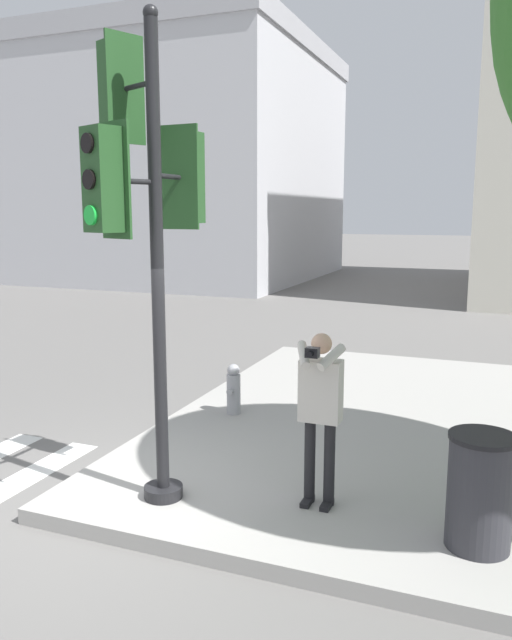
{
  "coord_description": "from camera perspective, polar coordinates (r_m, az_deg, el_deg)",
  "views": [
    {
      "loc": [
        3.76,
        -4.94,
        3.03
      ],
      "look_at": [
        1.49,
        0.82,
        1.95
      ],
      "focal_mm": 35.0,
      "sensor_mm": 36.0,
      "label": 1
    }
  ],
  "objects": [
    {
      "name": "sidewalk_corner",
      "position": [
        8.94,
        18.87,
        -9.94
      ],
      "size": [
        8.0,
        8.0,
        0.16
      ],
      "color": "#9E9B96",
      "rests_on": "ground_plane"
    },
    {
      "name": "traffic_signal_pole",
      "position": [
        6.16,
        -10.21,
        11.23
      ],
      "size": [
        0.93,
        1.43,
        4.69
      ],
      "color": "black",
      "rests_on": "sidewalk_corner"
    },
    {
      "name": "ground_plane",
      "position": [
        6.91,
        -14.78,
        -16.52
      ],
      "size": [
        160.0,
        160.0,
        0.0
      ],
      "primitive_type": "plane",
      "color": "slate"
    },
    {
      "name": "building_left",
      "position": [
        30.31,
        -7.62,
        13.87
      ],
      "size": [
        13.57,
        12.63,
        10.35
      ],
      "color": "#BCBCC1",
      "rests_on": "ground_plane"
    },
    {
      "name": "trash_bin",
      "position": [
        5.85,
        19.8,
        -14.52
      ],
      "size": [
        0.58,
        0.58,
        1.01
      ],
      "color": "#2D2D33",
      "rests_on": "sidewalk_corner"
    },
    {
      "name": "fire_hydrant",
      "position": [
        8.98,
        -2.07,
        -6.35
      ],
      "size": [
        0.2,
        0.26,
        0.73
      ],
      "color": "#99999E",
      "rests_on": "sidewalk_corner"
    },
    {
      "name": "person_photographer",
      "position": [
        6.12,
        5.89,
        -7.58
      ],
      "size": [
        0.5,
        0.53,
        1.73
      ],
      "color": "black",
      "rests_on": "sidewalk_corner"
    }
  ]
}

